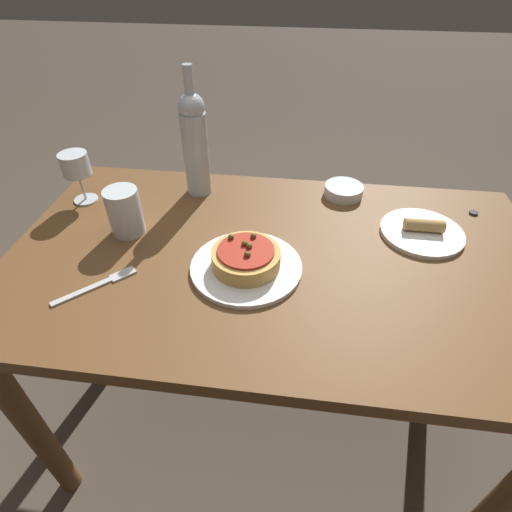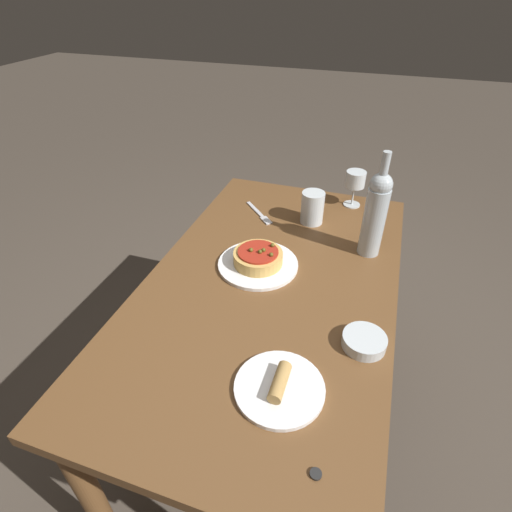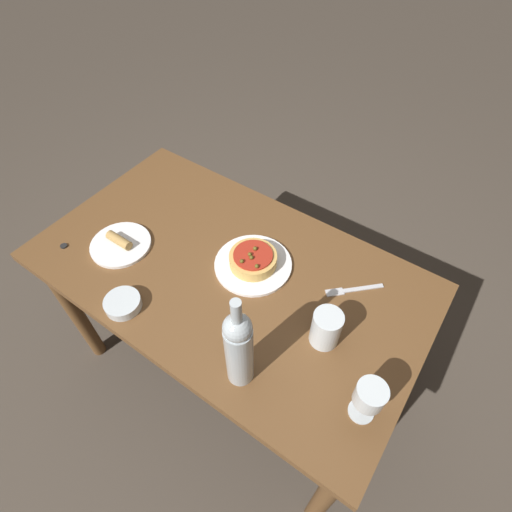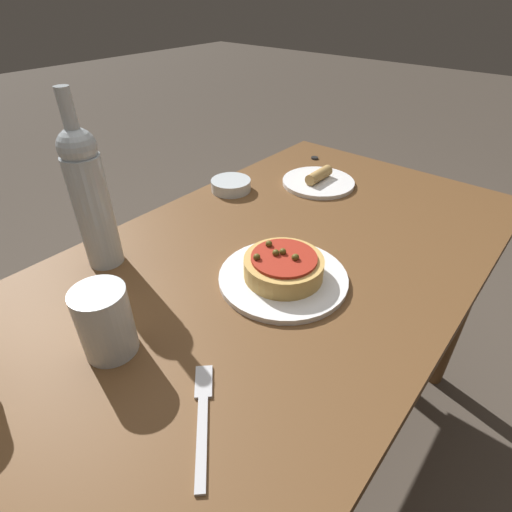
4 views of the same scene
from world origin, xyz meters
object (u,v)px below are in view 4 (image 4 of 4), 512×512
at_px(side_bowl, 231,185).
at_px(side_plate, 318,181).
at_px(water_cup, 105,322).
at_px(fork, 203,413).
at_px(wine_bottle, 90,197).
at_px(dining_table, 276,291).
at_px(dinner_plate, 283,278).
at_px(pizza, 284,266).
at_px(bottle_cap, 315,158).

relative_size(side_bowl, side_plate, 0.54).
relative_size(water_cup, fork, 0.82).
bearing_deg(side_bowl, wine_bottle, -175.91).
bearing_deg(fork, dining_table, -21.87).
bearing_deg(fork, side_bowl, -4.82).
distance_m(dinner_plate, wine_bottle, 0.41).
xyz_separation_m(water_cup, fork, (0.01, -0.20, -0.06)).
xyz_separation_m(pizza, side_bowl, (0.24, 0.36, -0.02)).
height_order(pizza, wine_bottle, wine_bottle).
distance_m(pizza, side_bowl, 0.44).
distance_m(wine_bottle, water_cup, 0.28).
bearing_deg(dinner_plate, pizza, 102.38).
bearing_deg(dinner_plate, side_bowl, 56.87).
height_order(dining_table, fork, fork).
height_order(pizza, bottle_cap, pizza).
xyz_separation_m(fork, side_plate, (0.75, 0.29, 0.01)).
xyz_separation_m(wine_bottle, water_cup, (-0.14, -0.23, -0.09)).
bearing_deg(side_bowl, side_plate, -40.96).
distance_m(side_bowl, fork, 0.72).
relative_size(pizza, wine_bottle, 0.45).
relative_size(dining_table, pizza, 8.27).
xyz_separation_m(water_cup, bottle_cap, (0.93, 0.20, -0.06)).
bearing_deg(water_cup, side_bowl, 24.40).
xyz_separation_m(dinner_plate, wine_bottle, (-0.19, 0.33, 0.15)).
height_order(water_cup, fork, water_cup).
height_order(dining_table, wine_bottle, wine_bottle).
height_order(dinner_plate, side_bowl, side_bowl).
bearing_deg(dining_table, side_plate, 19.42).
relative_size(wine_bottle, side_bowl, 3.16).
relative_size(pizza, bottle_cap, 6.67).
height_order(water_cup, side_bowl, water_cup).
distance_m(dining_table, fork, 0.42).
bearing_deg(dining_table, pizza, -134.96).
relative_size(wine_bottle, water_cup, 2.92).
relative_size(side_plate, bottle_cap, 8.83).
height_order(wine_bottle, water_cup, wine_bottle).
bearing_deg(dining_table, fork, -157.42).
distance_m(side_bowl, side_plate, 0.26).
bearing_deg(pizza, fork, -163.25).
relative_size(dinner_plate, side_plate, 1.24).
relative_size(dinner_plate, side_bowl, 2.30).
bearing_deg(side_plate, bottle_cap, 36.00).
xyz_separation_m(side_bowl, fork, (-0.56, -0.46, -0.01)).
bearing_deg(wine_bottle, bottle_cap, -1.57).
height_order(pizza, fork, pizza).
xyz_separation_m(dining_table, dinner_plate, (-0.06, -0.06, 0.11)).
bearing_deg(dinner_plate, fork, -163.28).
distance_m(water_cup, bottle_cap, 0.95).
distance_m(water_cup, side_plate, 0.77).
height_order(wine_bottle, bottle_cap, wine_bottle).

